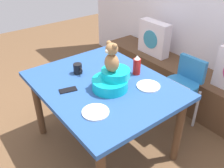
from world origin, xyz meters
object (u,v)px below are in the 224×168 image
(dinner_plate_near, at_px, (96,112))
(cell_phone, at_px, (68,90))
(pillow_floral_left, at_px, (154,38))
(ketchup_bottle, at_px, (137,65))
(teddy_bear, at_px, (112,58))
(coffee_mug, at_px, (78,69))
(dinner_plate_far, at_px, (148,86))
(highchair, at_px, (182,85))
(dining_table, at_px, (103,92))
(infant_seat_teal, at_px, (112,81))

(dinner_plate_near, distance_m, cell_phone, 0.38)
(pillow_floral_left, relative_size, cell_phone, 3.06)
(ketchup_bottle, distance_m, cell_phone, 0.66)
(ketchup_bottle, bearing_deg, teddy_bear, -81.05)
(teddy_bear, height_order, coffee_mug, teddy_bear)
(dinner_plate_near, xyz_separation_m, dinner_plate_far, (-0.02, 0.55, 0.00))
(highchair, height_order, cell_phone, highchair)
(teddy_bear, distance_m, dinner_plate_near, 0.45)
(dinner_plate_far, height_order, cell_phone, dinner_plate_far)
(dining_table, xyz_separation_m, teddy_bear, (0.11, 0.01, 0.37))
(pillow_floral_left, xyz_separation_m, ketchup_bottle, (0.63, -0.90, 0.15))
(cell_phone, bearing_deg, dinner_plate_near, -163.50)
(dinner_plate_near, relative_size, cell_phone, 1.39)
(dining_table, bearing_deg, pillow_floral_left, 114.84)
(dining_table, relative_size, dinner_plate_near, 6.42)
(infant_seat_teal, height_order, dinner_plate_near, infant_seat_teal)
(dining_table, xyz_separation_m, ketchup_bottle, (0.06, 0.34, 0.18))
(dinner_plate_far, bearing_deg, highchair, 94.40)
(ketchup_bottle, distance_m, dinner_plate_near, 0.68)
(dining_table, bearing_deg, dinner_plate_far, 43.20)
(teddy_bear, xyz_separation_m, cell_phone, (-0.19, -0.31, -0.27))
(coffee_mug, bearing_deg, highchair, 60.14)
(pillow_floral_left, xyz_separation_m, cell_phone, (0.50, -1.54, 0.06))
(dinner_plate_near, height_order, dinner_plate_far, same)
(infant_seat_teal, bearing_deg, teddy_bear, -90.00)
(highchair, relative_size, teddy_bear, 3.16)
(teddy_bear, bearing_deg, highchair, 80.79)
(highchair, height_order, dinner_plate_far, highchair)
(coffee_mug, height_order, dinner_plate_near, coffee_mug)
(highchair, relative_size, coffee_mug, 6.58)
(pillow_floral_left, distance_m, dining_table, 1.37)
(dining_table, relative_size, coffee_mug, 10.71)
(infant_seat_teal, xyz_separation_m, coffee_mug, (-0.39, -0.09, -0.02))
(teddy_bear, height_order, ketchup_bottle, teddy_bear)
(highchair, bearing_deg, dining_table, -106.37)
(coffee_mug, relative_size, dinner_plate_near, 0.60)
(dinner_plate_near, bearing_deg, highchair, 93.08)
(infant_seat_teal, xyz_separation_m, ketchup_bottle, (-0.05, 0.33, 0.02))
(pillow_floral_left, relative_size, dining_table, 0.34)
(infant_seat_teal, bearing_deg, dinner_plate_far, 55.63)
(teddy_bear, height_order, dinner_plate_near, teddy_bear)
(coffee_mug, height_order, dinner_plate_far, coffee_mug)
(highchair, bearing_deg, coffee_mug, -119.86)
(teddy_bear, bearing_deg, dinner_plate_near, -57.09)
(coffee_mug, xyz_separation_m, dinner_plate_far, (0.56, 0.35, -0.04))
(teddy_bear, distance_m, dinner_plate_far, 0.41)
(dining_table, relative_size, teddy_bear, 5.14)
(dinner_plate_far, bearing_deg, pillow_floral_left, 131.47)
(pillow_floral_left, bearing_deg, highchair, -26.94)
(cell_phone, bearing_deg, highchair, -91.55)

